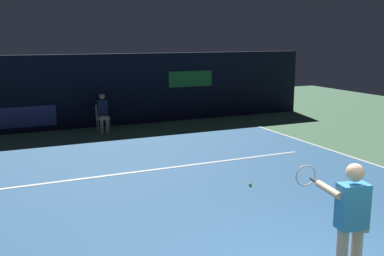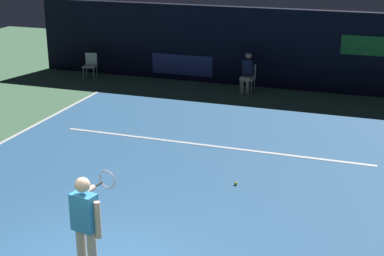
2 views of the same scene
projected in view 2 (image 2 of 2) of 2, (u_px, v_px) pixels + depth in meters
name	position (u px, v px, depth m)	size (l,w,h in m)	color
ground_plane	(184.00, 176.00, 12.43)	(31.77, 31.77, 0.00)	#4C7A56
court_surface	(184.00, 175.00, 12.43)	(9.96, 10.72, 0.01)	#336699
line_service	(210.00, 146.00, 14.10)	(7.77, 0.10, 0.01)	white
back_wall	(266.00, 48.00, 19.09)	(16.51, 0.33, 2.60)	black
tennis_player	(86.00, 224.00, 8.32)	(0.51, 1.00, 1.73)	beige
line_judge_on_chair	(248.00, 72.00, 18.51)	(0.46, 0.55, 1.32)	white
courtside_chair_near	(90.00, 64.00, 20.41)	(0.51, 0.49, 0.88)	white
tennis_ball	(236.00, 183.00, 11.93)	(0.07, 0.07, 0.07)	#CCE033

